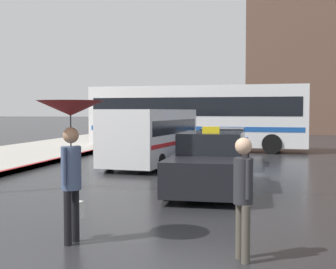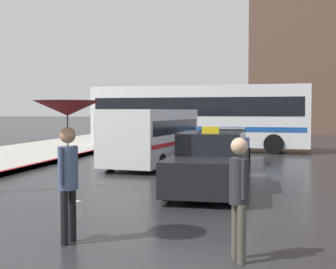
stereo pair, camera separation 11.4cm
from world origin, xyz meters
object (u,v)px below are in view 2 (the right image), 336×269
object	(u,v)px
city_bus	(199,115)
pedestrian_with_umbrella	(68,129)
taxi	(211,164)
sedan_red	(224,148)
ambulance_van	(152,134)
pedestrian_man	(239,190)

from	to	relation	value
city_bus	pedestrian_with_umbrella	world-z (taller)	city_bus
taxi	sedan_red	size ratio (longest dim) A/B	1.10
pedestrian_with_umbrella	sedan_red	bearing A→B (deg)	2.68
taxi	sedan_red	world-z (taller)	taxi
ambulance_van	pedestrian_man	bearing A→B (deg)	117.09
city_bus	sedan_red	bearing A→B (deg)	20.54
taxi	pedestrian_with_umbrella	xyz separation A→B (m)	(-1.63, -5.36, 1.10)
sedan_red	ambulance_van	world-z (taller)	ambulance_van
pedestrian_with_umbrella	pedestrian_man	bearing A→B (deg)	-86.96
taxi	city_bus	size ratio (longest dim) A/B	0.42
taxi	pedestrian_man	bearing A→B (deg)	100.28
city_bus	pedestrian_man	xyz separation A→B (m)	(3.06, -17.98, -0.86)
taxi	pedestrian_man	world-z (taller)	pedestrian_man
sedan_red	pedestrian_man	distance (m)	11.36
taxi	ambulance_van	world-z (taller)	ambulance_van
ambulance_van	pedestrian_with_umbrella	xyz separation A→B (m)	(1.17, -10.40, 0.61)
city_bus	pedestrian_with_umbrella	bearing A→B (deg)	6.05
pedestrian_with_umbrella	pedestrian_man	xyz separation A→B (m)	(2.66, -0.35, -0.79)
taxi	city_bus	world-z (taller)	city_bus
taxi	pedestrian_with_umbrella	distance (m)	5.70
city_bus	taxi	bearing A→B (deg)	14.13
taxi	ambulance_van	xyz separation A→B (m)	(-2.80, 5.04, 0.49)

